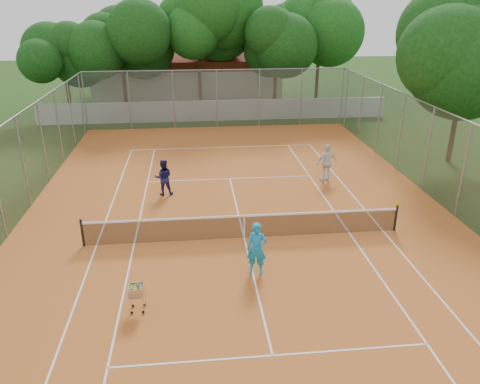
{
  "coord_description": "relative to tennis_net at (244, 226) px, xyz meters",
  "views": [
    {
      "loc": [
        -1.81,
        -15.68,
        8.4
      ],
      "look_at": [
        0.0,
        1.5,
        1.3
      ],
      "focal_mm": 35.0,
      "sensor_mm": 36.0,
      "label": 1
    }
  ],
  "objects": [
    {
      "name": "tropical_trees",
      "position": [
        0.0,
        22.0,
        4.49
      ],
      "size": [
        29.0,
        19.0,
        10.0
      ],
      "primitive_type": "cube",
      "color": "#0D350E",
      "rests_on": "ground"
    },
    {
      "name": "ball_hopper",
      "position": [
        -3.58,
        -4.13,
        -0.03
      ],
      "size": [
        0.56,
        0.56,
        0.92
      ],
      "primitive_type": "cube",
      "rotation": [
        0.0,
        0.0,
        0.32
      ],
      "color": "#BAB9C0",
      "rests_on": "court_pad"
    },
    {
      "name": "court_pad",
      "position": [
        0.0,
        0.0,
        -0.5
      ],
      "size": [
        18.0,
        34.0,
        0.02
      ],
      "primitive_type": "cube",
      "color": "#BC6124",
      "rests_on": "ground"
    },
    {
      "name": "player_far_left",
      "position": [
        -3.2,
        4.68,
        0.35
      ],
      "size": [
        0.85,
        0.68,
        1.69
      ],
      "primitive_type": "imported",
      "rotation": [
        0.0,
        0.0,
        3.19
      ],
      "color": "#1B194C",
      "rests_on": "court_pad"
    },
    {
      "name": "tennis_net",
      "position": [
        0.0,
        0.0,
        0.0
      ],
      "size": [
        11.88,
        0.1,
        0.98
      ],
      "primitive_type": "cube",
      "color": "black",
      "rests_on": "court_pad"
    },
    {
      "name": "perimeter_fence",
      "position": [
        0.0,
        0.0,
        1.49
      ],
      "size": [
        18.0,
        34.0,
        4.0
      ],
      "primitive_type": "cube",
      "color": "slate",
      "rests_on": "ground"
    },
    {
      "name": "clubhouse",
      "position": [
        -2.0,
        29.0,
        1.69
      ],
      "size": [
        16.4,
        9.0,
        4.4
      ],
      "primitive_type": "cube",
      "color": "beige",
      "rests_on": "ground"
    },
    {
      "name": "court_lines",
      "position": [
        0.0,
        0.0,
        -0.49
      ],
      "size": [
        10.98,
        23.78,
        0.01
      ],
      "primitive_type": "cube",
      "color": "white",
      "rests_on": "court_pad"
    },
    {
      "name": "player_far_right",
      "position": [
        4.76,
        5.66,
        0.45
      ],
      "size": [
        1.18,
        0.73,
        1.88
      ],
      "primitive_type": "imported",
      "rotation": [
        0.0,
        0.0,
        3.41
      ],
      "color": "white",
      "rests_on": "court_pad"
    },
    {
      "name": "player_near",
      "position": [
        0.12,
        -2.5,
        0.41
      ],
      "size": [
        0.75,
        0.58,
        1.81
      ],
      "primitive_type": "imported",
      "rotation": [
        0.0,
        0.0,
        -0.25
      ],
      "color": "#1788C4",
      "rests_on": "court_pad"
    },
    {
      "name": "ground",
      "position": [
        0.0,
        0.0,
        -0.51
      ],
      "size": [
        120.0,
        120.0,
        0.0
      ],
      "primitive_type": "plane",
      "color": "#1A360E",
      "rests_on": "ground"
    },
    {
      "name": "boundary_wall",
      "position": [
        0.0,
        19.0,
        0.24
      ],
      "size": [
        26.0,
        0.3,
        1.5
      ],
      "primitive_type": "cube",
      "color": "silver",
      "rests_on": "ground"
    }
  ]
}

